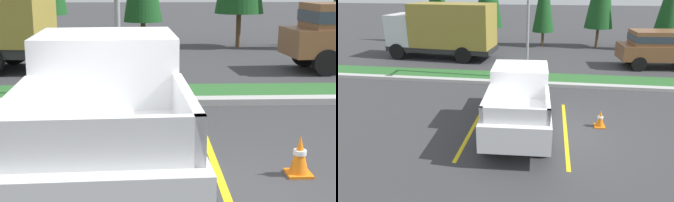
# 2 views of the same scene
# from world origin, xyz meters

# --- Properties ---
(ground_plane) EXTENTS (120.00, 120.00, 0.00)m
(ground_plane) POSITION_xyz_m (0.00, 0.00, 0.00)
(ground_plane) COLOR #38383A
(parking_line_far) EXTENTS (0.12, 4.80, 0.01)m
(parking_line_far) POSITION_xyz_m (0.76, 0.21, 0.00)
(parking_line_far) COLOR yellow
(parking_line_far) RESTS_ON ground
(curb_strip) EXTENTS (56.00, 0.40, 0.15)m
(curb_strip) POSITION_xyz_m (0.00, 5.00, 0.07)
(curb_strip) COLOR #B2B2AD
(curb_strip) RESTS_ON ground
(grass_median) EXTENTS (56.00, 1.80, 0.06)m
(grass_median) POSITION_xyz_m (0.00, 6.10, 0.03)
(grass_median) COLOR #2D662D
(grass_median) RESTS_ON ground
(pickup_truck_main) EXTENTS (2.16, 5.31, 2.10)m
(pickup_truck_main) POSITION_xyz_m (-0.79, 0.26, 1.04)
(pickup_truck_main) COLOR black
(pickup_truck_main) RESTS_ON ground
(traffic_cone) EXTENTS (0.36, 0.36, 0.60)m
(traffic_cone) POSITION_xyz_m (1.93, 0.72, 0.29)
(traffic_cone) COLOR orange
(traffic_cone) RESTS_ON ground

